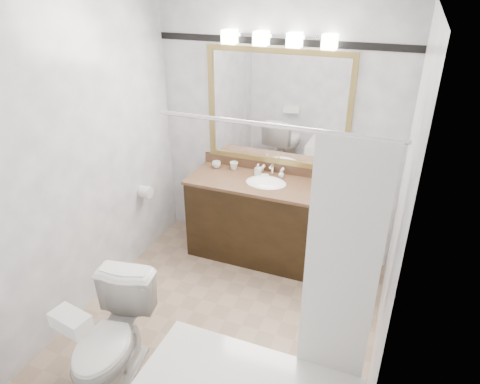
# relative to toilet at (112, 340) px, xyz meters

# --- Properties ---
(room) EXTENTS (2.42, 2.62, 2.52)m
(room) POSITION_rel_toilet_xyz_m (0.49, 0.83, 0.87)
(room) COLOR tan
(room) RESTS_ON ground
(vanity) EXTENTS (1.53, 0.58, 0.97)m
(vanity) POSITION_rel_toilet_xyz_m (0.49, 1.85, 0.06)
(vanity) COLOR black
(vanity) RESTS_ON ground
(mirror) EXTENTS (1.40, 0.04, 1.10)m
(mirror) POSITION_rel_toilet_xyz_m (0.49, 2.11, 1.12)
(mirror) COLOR olive
(mirror) RESTS_ON room
(vanity_light_bar) EXTENTS (1.02, 0.14, 0.12)m
(vanity_light_bar) POSITION_rel_toilet_xyz_m (0.49, 2.06, 1.75)
(vanity_light_bar) COLOR silver
(vanity_light_bar) RESTS_ON room
(accent_stripe) EXTENTS (2.40, 0.01, 0.06)m
(accent_stripe) POSITION_rel_toilet_xyz_m (0.49, 2.12, 1.72)
(accent_stripe) COLOR black
(accent_stripe) RESTS_ON room
(tp_roll) EXTENTS (0.11, 0.12, 0.12)m
(tp_roll) POSITION_rel_toilet_xyz_m (-0.65, 1.49, 0.32)
(tp_roll) COLOR white
(tp_roll) RESTS_ON room
(toilet) EXTENTS (0.55, 0.81, 0.77)m
(toilet) POSITION_rel_toilet_xyz_m (0.00, 0.00, 0.00)
(toilet) COLOR white
(toilet) RESTS_ON ground
(tissue_box) EXTENTS (0.26, 0.17, 0.10)m
(tissue_box) POSITION_rel_toilet_xyz_m (-0.00, -0.29, 0.43)
(tissue_box) COLOR white
(tissue_box) RESTS_ON toilet
(coffee_maker) EXTENTS (0.17, 0.22, 0.33)m
(coffee_maker) POSITION_rel_toilet_xyz_m (1.12, 1.91, 0.64)
(coffee_maker) COLOR black
(coffee_maker) RESTS_ON vanity
(cup_left) EXTENTS (0.11, 0.11, 0.07)m
(cup_left) POSITION_rel_toilet_xyz_m (-0.10, 1.99, 0.50)
(cup_left) COLOR white
(cup_left) RESTS_ON vanity
(cup_right) EXTENTS (0.11, 0.11, 0.08)m
(cup_right) POSITION_rel_toilet_xyz_m (0.08, 2.02, 0.51)
(cup_right) COLOR white
(cup_right) RESTS_ON vanity
(soap_bottle_a) EXTENTS (0.06, 0.06, 0.12)m
(soap_bottle_a) POSITION_rel_toilet_xyz_m (0.36, 1.98, 0.53)
(soap_bottle_a) COLOR white
(soap_bottle_a) RESTS_ON vanity
(soap_bottle_b) EXTENTS (0.07, 0.07, 0.07)m
(soap_bottle_b) POSITION_rel_toilet_xyz_m (0.59, 2.01, 0.50)
(soap_bottle_b) COLOR white
(soap_bottle_b) RESTS_ON vanity
(soap_bar) EXTENTS (0.08, 0.06, 0.02)m
(soap_bar) POSITION_rel_toilet_xyz_m (0.43, 1.96, 0.48)
(soap_bar) COLOR beige
(soap_bar) RESTS_ON vanity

